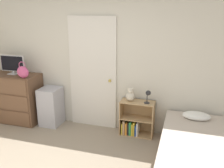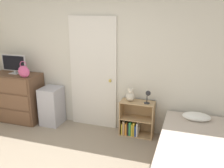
% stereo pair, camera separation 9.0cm
% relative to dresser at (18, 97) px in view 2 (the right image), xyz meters
% --- Properties ---
extents(wall_back, '(10.00, 0.06, 2.55)m').
position_rel_dresser_xyz_m(wall_back, '(1.64, 0.31, 0.79)').
color(wall_back, beige).
rests_on(wall_back, ground_plane).
extents(door_closed, '(0.91, 0.09, 2.10)m').
position_rel_dresser_xyz_m(door_closed, '(1.56, 0.26, 0.56)').
color(door_closed, silver).
rests_on(door_closed, ground_plane).
extents(dresser, '(0.97, 0.52, 0.98)m').
position_rel_dresser_xyz_m(dresser, '(0.00, 0.00, 0.00)').
color(dresser, brown).
rests_on(dresser, ground_plane).
extents(tv, '(0.53, 0.16, 0.37)m').
position_rel_dresser_xyz_m(tv, '(-0.02, 0.03, 0.68)').
color(tv, '#B7B7BC').
rests_on(tv, dresser).
extents(handbag, '(0.24, 0.11, 0.31)m').
position_rel_dresser_xyz_m(handbag, '(0.35, -0.16, 0.61)').
color(handbag, '#C64C7F').
rests_on(handbag, dresser).
extents(storage_bin, '(0.37, 0.42, 0.75)m').
position_rel_dresser_xyz_m(storage_bin, '(0.75, 0.05, -0.12)').
color(storage_bin, '#ADADB7').
rests_on(storage_bin, ground_plane).
extents(bookshelf, '(0.60, 0.29, 0.64)m').
position_rel_dresser_xyz_m(bookshelf, '(2.41, 0.12, -0.24)').
color(bookshelf, tan).
rests_on(bookshelf, ground_plane).
extents(teddy_bear, '(0.16, 0.16, 0.25)m').
position_rel_dresser_xyz_m(teddy_bear, '(2.32, 0.11, 0.26)').
color(teddy_bear, beige).
rests_on(teddy_bear, bookshelf).
extents(desk_lamp, '(0.11, 0.11, 0.24)m').
position_rel_dresser_xyz_m(desk_lamp, '(2.64, 0.08, 0.32)').
color(desk_lamp, '#262628').
rests_on(desk_lamp, bookshelf).
extents(bed, '(0.99, 1.87, 0.61)m').
position_rel_dresser_xyz_m(bed, '(3.45, -0.67, -0.24)').
color(bed, brown).
rests_on(bed, ground_plane).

